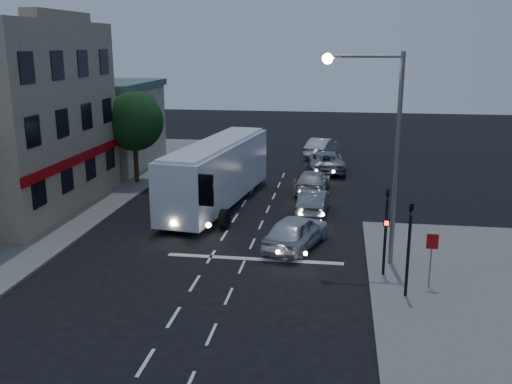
% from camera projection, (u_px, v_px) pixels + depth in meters
% --- Properties ---
extents(ground, '(120.00, 120.00, 0.00)m').
position_uv_depth(ground, '(201.00, 274.00, 24.05)').
color(ground, black).
extents(sidewalk_far, '(12.00, 50.00, 0.12)m').
position_uv_depth(sidewalk_far, '(18.00, 208.00, 33.54)').
color(sidewalk_far, slate).
rests_on(sidewalk_far, ground).
extents(road_markings, '(8.00, 30.55, 0.01)m').
position_uv_depth(road_markings, '(244.00, 248.00, 27.04)').
color(road_markings, silver).
rests_on(road_markings, ground).
extents(tour_bus, '(4.29, 12.84, 3.86)m').
position_uv_depth(tour_bus, '(217.00, 171.00, 33.78)').
color(tour_bus, silver).
rests_on(tour_bus, ground).
extents(car_suv, '(3.26, 5.07, 1.60)m').
position_uv_depth(car_suv, '(296.00, 231.00, 26.96)').
color(car_suv, silver).
rests_on(car_suv, ground).
extents(car_sedan_a, '(1.75, 4.37, 1.41)m').
position_uv_depth(car_sedan_a, '(313.00, 202.00, 32.32)').
color(car_sedan_a, gray).
rests_on(car_sedan_a, ground).
extents(car_sedan_b, '(2.31, 5.03, 1.42)m').
position_uv_depth(car_sedan_b, '(312.00, 181.00, 37.12)').
color(car_sedan_b, '#A6A6A6').
rests_on(car_sedan_b, ground).
extents(car_sedan_c, '(3.06, 5.87, 1.58)m').
position_uv_depth(car_sedan_c, '(326.00, 161.00, 43.00)').
color(car_sedan_c, gray).
rests_on(car_sedan_c, ground).
extents(car_extra, '(2.90, 5.23, 1.63)m').
position_uv_depth(car_extra, '(322.00, 148.00, 48.60)').
color(car_extra, silver).
rests_on(car_extra, ground).
extents(traffic_signal_main, '(0.25, 0.35, 4.10)m').
position_uv_depth(traffic_signal_main, '(386.00, 222.00, 23.11)').
color(traffic_signal_main, black).
rests_on(traffic_signal_main, sidewalk_near).
extents(traffic_signal_side, '(0.18, 0.15, 4.10)m').
position_uv_depth(traffic_signal_side, '(409.00, 238.00, 21.12)').
color(traffic_signal_side, black).
rests_on(traffic_signal_side, sidewalk_near).
extents(regulatory_sign, '(0.45, 0.12, 2.20)m').
position_uv_depth(regulatory_sign, '(432.00, 252.00, 22.11)').
color(regulatory_sign, slate).
rests_on(regulatory_sign, sidewalk_near).
extents(streetlight, '(3.32, 0.44, 9.00)m').
position_uv_depth(streetlight, '(382.00, 135.00, 23.67)').
color(streetlight, slate).
rests_on(streetlight, sidewalk_near).
extents(low_building_north, '(9.40, 9.40, 6.50)m').
position_uv_depth(low_building_north, '(92.00, 124.00, 44.25)').
color(low_building_north, gray).
rests_on(low_building_north, sidewalk_far).
extents(street_tree, '(4.00, 4.00, 6.20)m').
position_uv_depth(street_tree, '(134.00, 119.00, 38.46)').
color(street_tree, black).
rests_on(street_tree, sidewalk_far).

